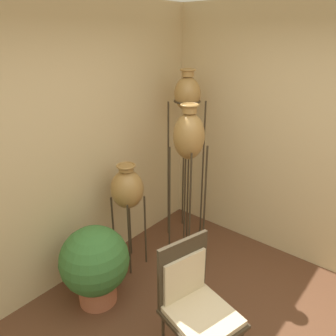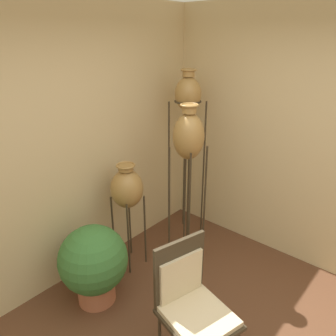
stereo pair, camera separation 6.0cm
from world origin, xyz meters
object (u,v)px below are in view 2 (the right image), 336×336
object	(u,v)px
vase_stand_tall	(188,100)
chair	(191,301)
vase_stand_medium	(189,139)
potted_plant	(94,263)
vase_stand_short	(127,189)

from	to	relation	value
vase_stand_tall	chair	distance (m)	2.09
vase_stand_medium	chair	bearing A→B (deg)	-140.57
chair	potted_plant	xyz separation A→B (m)	(-0.07, 1.06, -0.18)
vase_stand_short	chair	bearing A→B (deg)	-112.90
vase_stand_short	vase_stand_tall	bearing A→B (deg)	-5.74
vase_stand_short	potted_plant	size ratio (longest dim) A/B	1.51
vase_stand_tall	potted_plant	world-z (taller)	vase_stand_tall
vase_stand_medium	potted_plant	bearing A→B (deg)	165.21
vase_stand_medium	vase_stand_tall	bearing A→B (deg)	39.25
vase_stand_tall	chair	world-z (taller)	vase_stand_tall
vase_stand_medium	chair	world-z (taller)	vase_stand_medium
vase_stand_medium	vase_stand_short	distance (m)	0.81
potted_plant	vase_stand_short	bearing A→B (deg)	14.87
vase_stand_short	chair	distance (m)	1.36
chair	vase_stand_short	bearing A→B (deg)	81.67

